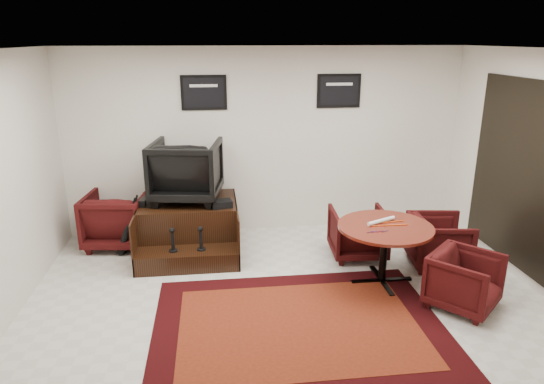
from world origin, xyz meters
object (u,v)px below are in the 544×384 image
Objects in this scene: table_chair_window at (439,239)px; shine_chair at (186,168)px; armchair_side at (117,216)px; meeting_table at (385,233)px; shine_podium at (189,228)px; table_chair_back at (358,230)px; table_chair_corner at (465,278)px.

shine_chair is at bearing 79.95° from table_chair_window.
meeting_table is at bearing 162.79° from armchair_side.
shine_podium is 2.38m from table_chair_back.
shine_chair is 1.34× the size of table_chair_corner.
table_chair_back is (3.35, -0.79, -0.07)m from armchair_side.
armchair_side is 4.50m from table_chair_window.
meeting_table reaches higher than shine_podium.
meeting_table is at bearing -27.97° from shine_podium.
meeting_table is 1.62× the size of table_chair_corner.
shine_podium is at bearing -8.46° from table_chair_back.
armchair_side is at bearing 155.49° from meeting_table.
meeting_table is at bearing 100.17° from table_chair_back.
table_chair_window is at bearing 171.40° from shine_chair.
shine_chair reaches higher than table_chair_back.
table_chair_corner is at bearing 155.19° from shine_chair.
shine_chair is 1.28× the size of table_chair_window.
table_chair_window is 1.05× the size of table_chair_corner.
shine_podium is 3.68m from table_chair_corner.
shine_chair is 3.85m from table_chair_corner.
meeting_table is (3.44, -1.57, 0.22)m from armchair_side.
shine_podium is at bearing 99.19° from shine_chair.
armchair_side is at bearing 108.79° from table_chair_corner.
meeting_table is 1.54× the size of table_chair_window.
table_chair_window is 1.06m from table_chair_corner.
table_chair_back is at bearing 75.73° from table_chair_corner.
table_chair_window is at bearing 160.57° from table_chair_back.
table_chair_back reaches higher than shine_podium.
table_chair_corner is at bearing 122.15° from table_chair_back.
table_chair_window is (3.31, -0.92, 0.05)m from shine_podium.
shine_chair is 3.56m from table_chair_window.
armchair_side is 3.44m from table_chair_back.
shine_podium is 2.75m from meeting_table.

